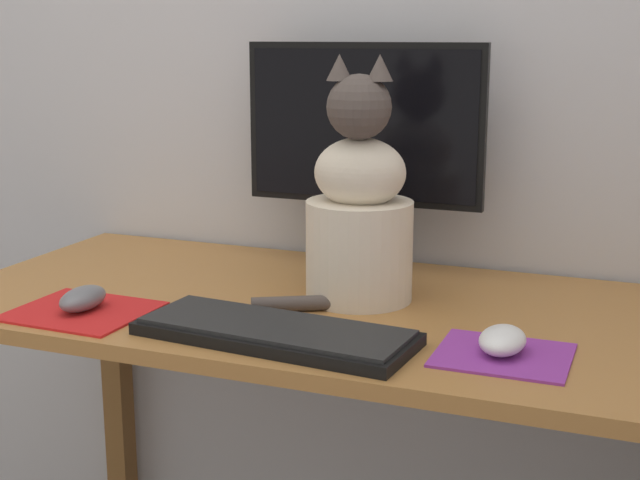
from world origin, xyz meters
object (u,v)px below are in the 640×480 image
at_px(keyboard, 275,332).
at_px(computer_mouse_right, 502,340).
at_px(cat, 359,212).
at_px(monitor, 363,143).
at_px(computer_mouse_left, 83,299).

height_order(keyboard, computer_mouse_right, computer_mouse_right).
height_order(keyboard, cat, cat).
xyz_separation_m(monitor, keyboard, (0.01, -0.42, -0.23)).
bearing_deg(keyboard, cat, 83.68).
xyz_separation_m(keyboard, computer_mouse_left, (-0.34, 0.01, 0.01)).
xyz_separation_m(computer_mouse_left, cat, (0.39, 0.23, 0.13)).
relative_size(computer_mouse_left, computer_mouse_right, 1.02).
bearing_deg(keyboard, computer_mouse_left, -176.41).
bearing_deg(monitor, computer_mouse_left, -129.16).
distance_m(monitor, computer_mouse_left, 0.58).
bearing_deg(computer_mouse_left, computer_mouse_right, 4.18).
relative_size(keyboard, cat, 1.05).
bearing_deg(cat, computer_mouse_left, -157.48).
relative_size(monitor, computer_mouse_left, 4.55).
distance_m(keyboard, computer_mouse_left, 0.34).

